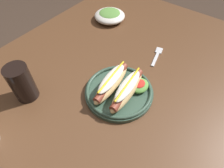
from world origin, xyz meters
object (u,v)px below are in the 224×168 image
object	(u,v)px
hot_dog_plate	(120,89)
soda_cup	(22,83)
fork	(157,55)
side_bowl	(110,15)

from	to	relation	value
hot_dog_plate	soda_cup	size ratio (longest dim) A/B	1.79
fork	side_bowl	bearing A→B (deg)	60.07
hot_dog_plate	side_bowl	size ratio (longest dim) A/B	1.57
soda_cup	side_bowl	world-z (taller)	soda_cup
hot_dog_plate	fork	distance (m)	0.25
hot_dog_plate	side_bowl	distance (m)	0.47
fork	side_bowl	world-z (taller)	side_bowl
fork	soda_cup	world-z (taller)	soda_cup
hot_dog_plate	fork	size ratio (longest dim) A/B	1.94
fork	soda_cup	bearing A→B (deg)	136.95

